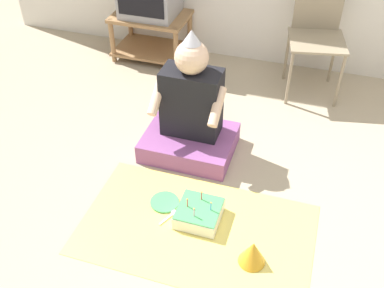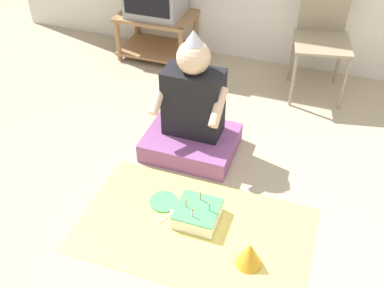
# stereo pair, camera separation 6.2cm
# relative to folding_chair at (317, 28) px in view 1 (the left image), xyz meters

# --- Properties ---
(ground_plane) EXTENTS (16.00, 16.00, 0.00)m
(ground_plane) POSITION_rel_folding_chair_xyz_m (0.20, -1.76, -0.53)
(ground_plane) COLOR tan
(tv_stand) EXTENTS (0.67, 0.46, 0.41)m
(tv_stand) POSITION_rel_folding_chair_xyz_m (-1.44, 0.10, -0.29)
(tv_stand) COLOR #997047
(tv_stand) RESTS_ON ground_plane
(folding_chair) EXTENTS (0.50, 0.50, 0.92)m
(folding_chair) POSITION_rel_folding_chair_xyz_m (0.00, 0.00, 0.00)
(folding_chair) COLOR gray
(folding_chair) RESTS_ON ground_plane
(person_seated) EXTENTS (0.61, 0.48, 0.89)m
(person_seated) POSITION_rel_folding_chair_xyz_m (-0.69, -1.08, -0.25)
(person_seated) COLOR #8C4C8C
(person_seated) RESTS_ON ground_plane
(party_cloth) EXTENTS (1.35, 0.80, 0.01)m
(party_cloth) POSITION_rel_folding_chair_xyz_m (-0.43, -1.78, -0.53)
(party_cloth) COLOR #EAD666
(party_cloth) RESTS_ON ground_plane
(birthday_cake) EXTENTS (0.25, 0.25, 0.16)m
(birthday_cake) POSITION_rel_folding_chair_xyz_m (-0.44, -1.70, -0.48)
(birthday_cake) COLOR white
(birthday_cake) RESTS_ON party_cloth
(party_hat_blue) EXTENTS (0.15, 0.15, 0.15)m
(party_hat_blue) POSITION_rel_folding_chair_xyz_m (-0.08, -1.90, -0.45)
(party_hat_blue) COLOR gold
(party_hat_blue) RESTS_ON party_cloth
(paper_plate) EXTENTS (0.18, 0.18, 0.01)m
(paper_plate) POSITION_rel_folding_chair_xyz_m (-0.68, -1.64, -0.52)
(paper_plate) COLOR #4CB266
(paper_plate) RESTS_ON party_cloth
(plastic_spoon_near) EXTENTS (0.07, 0.14, 0.01)m
(plastic_spoon_near) POSITION_rel_folding_chair_xyz_m (-0.60, -1.72, -0.52)
(plastic_spoon_near) COLOR white
(plastic_spoon_near) RESTS_ON party_cloth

